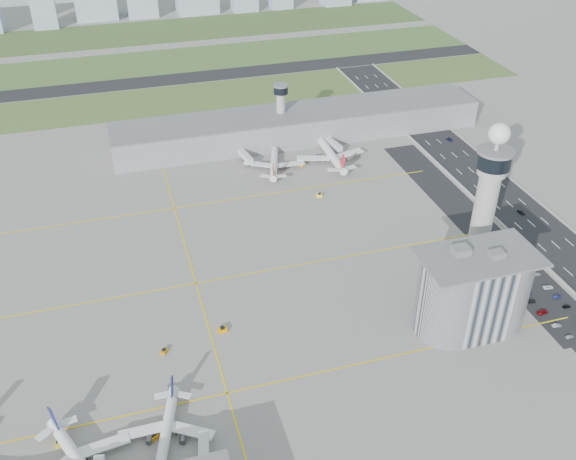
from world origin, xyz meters
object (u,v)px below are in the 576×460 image
object	(u,v)px
control_tower	(487,194)
tug_0	(58,443)
car_lot_4	(527,293)
car_lot_5	(518,284)
car_hw_1	(521,212)
car_hw_4	(387,104)
car_lot_9	(557,297)
airplane_far_b	(330,149)
car_lot_0	(570,337)
tug_5	(301,164)
jet_bridge_far_0	(241,153)
car_lot_1	(557,325)
airplane_far_a	(274,158)
tug_1	(153,436)
car_lot_11	(536,274)
tug_2	(164,351)
admin_building	(473,291)
car_hw_2	(450,139)
car_lot_8	(567,306)
car_lot_2	(543,312)
secondary_tower	(281,107)
airplane_near_c	(165,429)
car_lot_10	(548,287)
car_lot_3	(531,301)
tug_3	(222,329)
tug_4	(319,195)
jet_bridge_far_1	(328,142)

from	to	relation	value
control_tower	tug_0	xyz separation A→B (m)	(-164.60, -43.31, -34.21)
car_lot_4	tug_0	bearing A→B (deg)	90.11
car_lot_5	car_hw_1	bearing A→B (deg)	-30.36
car_hw_4	car_lot_9	bearing A→B (deg)	-89.43
airplane_far_b	car_lot_0	bearing A→B (deg)	-165.90
tug_5	car_hw_4	world-z (taller)	tug_5
jet_bridge_far_0	car_lot_1	distance (m)	183.77
airplane_far_a	tug_1	distance (m)	177.84
control_tower	car_lot_11	bearing A→B (deg)	-29.04
tug_0	tug_2	world-z (taller)	tug_0
car_lot_0	car_lot_1	world-z (taller)	car_lot_1
admin_building	car_hw_4	world-z (taller)	admin_building
car_lot_9	car_hw_2	bearing A→B (deg)	-19.47
jet_bridge_far_0	car_hw_1	size ratio (longest dim) A/B	3.51
tug_5	car_lot_8	bearing A→B (deg)	74.49
airplane_far_a	admin_building	bearing A→B (deg)	-148.85
car_lot_2	car_hw_2	bearing A→B (deg)	-22.92
airplane_far_a	car_lot_8	xyz separation A→B (m)	(76.44, -141.70, -4.83)
secondary_tower	car_lot_1	distance (m)	191.36
secondary_tower	tug_2	world-z (taller)	secondary_tower
car_lot_2	car_lot_11	size ratio (longest dim) A/B	1.11
airplane_near_c	car_lot_10	bearing A→B (deg)	117.04
tug_5	car_lot_3	xyz separation A→B (m)	(50.95, -132.50, -0.45)
airplane_far_a	jet_bridge_far_0	bearing A→B (deg)	60.80
tug_3	car_lot_4	size ratio (longest dim) A/B	0.88
car_lot_2	car_lot_9	size ratio (longest dim) A/B	1.30
car_lot_0	car_lot_10	world-z (taller)	car_lot_10
tug_0	tug_5	size ratio (longest dim) A/B	0.84
tug_5	car_lot_2	xyz separation A→B (m)	(51.45, -139.25, -0.38)
airplane_near_c	car_lot_1	bearing A→B (deg)	109.97
airplane_far_b	car_lot_9	world-z (taller)	airplane_far_b
car_lot_10	tug_4	bearing A→B (deg)	40.91
airplane_near_c	tug_0	world-z (taller)	airplane_near_c
car_lot_8	tug_5	bearing A→B (deg)	25.59
jet_bridge_far_0	secondary_tower	bearing A→B (deg)	112.74
tug_1	car_hw_1	world-z (taller)	tug_1
car_lot_9	car_lot_8	bearing A→B (deg)	171.72
car_lot_3	car_lot_8	size ratio (longest dim) A/B	1.17
tug_2	car_lot_8	distance (m)	151.62
car_lot_5	car_lot_11	distance (m)	11.27
airplane_far_b	jet_bridge_far_1	bearing A→B (deg)	-13.54
admin_building	tug_0	distance (m)	145.93
secondary_tower	jet_bridge_far_0	size ratio (longest dim) A/B	2.28
tug_4	car_lot_3	xyz separation A→B (m)	(52.19, -99.19, -0.31)
car_hw_2	tug_5	bearing A→B (deg)	-179.27
tug_3	car_lot_10	bearing A→B (deg)	78.01
secondary_tower	jet_bridge_far_1	distance (m)	32.60
car_lot_3	car_lot_9	world-z (taller)	car_lot_9
car_lot_11	car_hw_4	xyz separation A→B (m)	(14.45, 181.87, -0.02)
car_lot_8	car_hw_2	size ratio (longest dim) A/B	0.71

